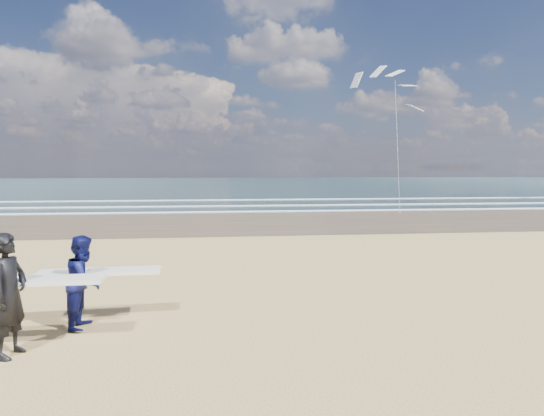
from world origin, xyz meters
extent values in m
cube|color=#453424|center=(20.00, 18.00, 0.01)|extent=(220.00, 12.00, 0.01)
cube|color=#172E32|center=(20.00, 72.00, 0.01)|extent=(220.00, 100.00, 0.02)
cube|color=white|center=(20.00, 22.80, 0.05)|extent=(220.00, 0.50, 0.05)
cube|color=white|center=(20.00, 27.50, 0.05)|extent=(220.00, 0.50, 0.05)
cube|color=white|center=(20.00, 34.00, 0.05)|extent=(220.00, 0.50, 0.05)
imported|color=black|center=(-0.65, -0.24, 0.95)|extent=(0.58, 0.76, 1.89)
cube|color=white|center=(-0.45, 0.11, 1.07)|extent=(2.21, 0.56, 0.07)
imported|color=#0C1045|center=(0.10, 1.03, 0.83)|extent=(0.70, 0.86, 1.66)
cube|color=white|center=(0.30, 1.38, 0.92)|extent=(2.23, 0.64, 0.07)
cube|color=slate|center=(14.10, 21.48, 0.05)|extent=(0.12, 0.12, 0.10)
camera|label=1|loc=(2.42, -7.81, 2.86)|focal=32.00mm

